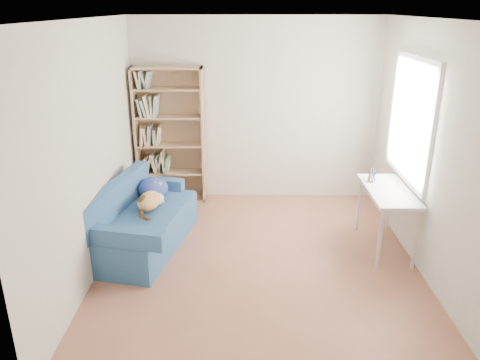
# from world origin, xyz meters

# --- Properties ---
(ground) EXTENTS (4.00, 4.00, 0.00)m
(ground) POSITION_xyz_m (0.00, 0.00, 0.00)
(ground) COLOR #8F5640
(ground) RESTS_ON ground
(room_shell) EXTENTS (3.54, 4.04, 2.62)m
(room_shell) POSITION_xyz_m (0.10, 0.03, 1.64)
(room_shell) COLOR silver
(room_shell) RESTS_ON ground
(sofa) EXTENTS (1.10, 1.80, 0.82)m
(sofa) POSITION_xyz_m (-1.37, 0.40, 0.32)
(sofa) COLOR navy
(sofa) RESTS_ON ground
(bookshelf) EXTENTS (0.97, 0.30, 1.94)m
(bookshelf) POSITION_xyz_m (-1.22, 1.83, 0.89)
(bookshelf) COLOR tan
(bookshelf) RESTS_ON ground
(desk) EXTENTS (0.48, 1.06, 0.75)m
(desk) POSITION_xyz_m (1.49, 0.35, 0.66)
(desk) COLOR silver
(desk) RESTS_ON ground
(pen_cup) EXTENTS (0.09, 0.09, 0.17)m
(pen_cup) POSITION_xyz_m (1.35, 0.61, 0.81)
(pen_cup) COLOR white
(pen_cup) RESTS_ON desk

